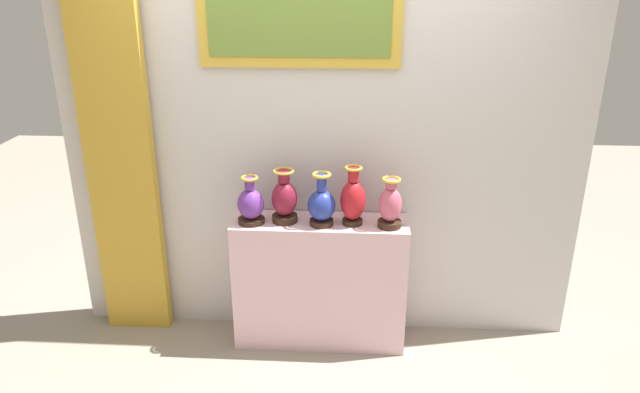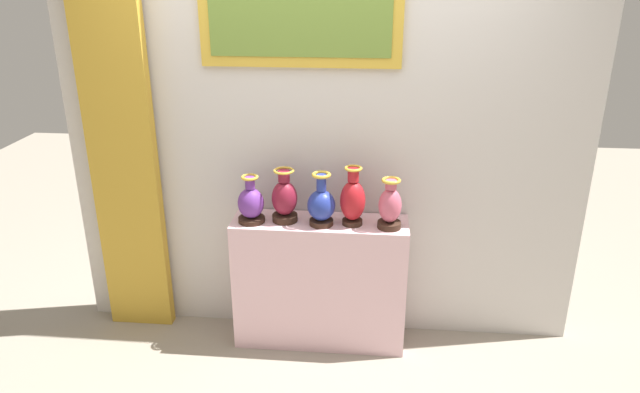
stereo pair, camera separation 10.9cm
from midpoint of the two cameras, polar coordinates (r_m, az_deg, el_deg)
The scene contains 9 objects.
ground_plane at distance 3.93m, azimuth 0.82°, elevation -13.62°, with size 9.17×9.17×0.00m, color gray.
display_shelf at distance 3.70m, azimuth 0.85°, elevation -8.34°, with size 1.06×0.31×0.84m, color beige.
back_wall at distance 3.55m, azimuth 1.15°, elevation 6.23°, with size 3.17×0.14×2.61m.
curtain_gold at distance 3.77m, azimuth -17.81°, elevation 3.39°, with size 0.42×0.08×2.31m, color gold.
vase_violet at distance 3.48m, azimuth -5.86°, elevation -0.69°, with size 0.16×0.16×0.29m.
vase_burgundy at distance 3.47m, azimuth -2.58°, elevation -0.25°, with size 0.15×0.15×0.33m.
vase_cobalt at distance 3.42m, azimuth 1.04°, elevation -0.80°, with size 0.16×0.16×0.32m.
vase_crimson at distance 3.42m, azimuth 4.12°, elevation -0.34°, with size 0.15×0.15×0.36m.
vase_rose at distance 3.41m, azimuth 7.74°, elevation -0.95°, with size 0.14×0.14×0.30m.
Camera 2 is at (0.30, -3.19, 2.27)m, focal length 32.85 mm.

